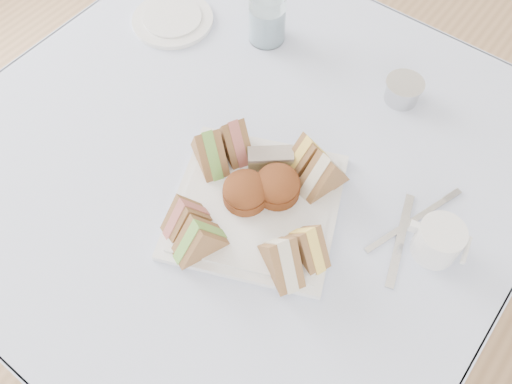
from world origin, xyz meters
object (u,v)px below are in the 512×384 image
Objects in this scene: table at (243,242)px; water_glass at (267,17)px; serving_plate at (256,206)px; creamer_jug at (438,241)px.

water_glass is (-0.14, 0.27, 0.43)m from table.
serving_plate is at bearing -38.13° from table.
table is at bearing 173.26° from creamer_jug.
water_glass is at bearing 101.17° from serving_plate.
table is at bearing -62.89° from water_glass.
serving_plate is 3.69× the size of creamer_jug.
water_glass is (-0.24, 0.34, 0.05)m from serving_plate.
water_glass reaches higher than table.
table is 12.06× the size of creamer_jug.
creamer_jug is (0.51, -0.23, -0.02)m from water_glass.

